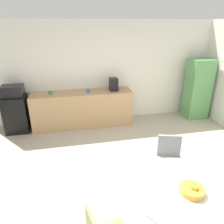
# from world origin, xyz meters

# --- Properties ---
(ground_plane) EXTENTS (6.00, 6.00, 0.00)m
(ground_plane) POSITION_xyz_m (0.00, 0.00, 0.00)
(ground_plane) COLOR #B2A893
(wall_back) EXTENTS (6.00, 0.10, 2.60)m
(wall_back) POSITION_xyz_m (0.00, 3.00, 1.30)
(wall_back) COLOR white
(wall_back) RESTS_ON ground_plane
(counter_block) EXTENTS (2.53, 0.60, 0.90)m
(counter_block) POSITION_xyz_m (-0.62, 2.65, 0.45)
(counter_block) COLOR tan
(counter_block) RESTS_ON ground_plane
(mini_fridge) EXTENTS (0.54, 0.54, 0.90)m
(mini_fridge) POSITION_xyz_m (-2.24, 2.65, 0.45)
(mini_fridge) COLOR black
(mini_fridge) RESTS_ON ground_plane
(microwave) EXTENTS (0.48, 0.38, 0.26)m
(microwave) POSITION_xyz_m (-2.24, 2.65, 1.03)
(microwave) COLOR black
(microwave) RESTS_ON mini_fridge
(locker_cabinet) EXTENTS (0.60, 0.50, 1.63)m
(locker_cabinet) POSITION_xyz_m (2.55, 2.55, 0.82)
(locker_cabinet) COLOR #599959
(locker_cabinet) RESTS_ON ground_plane
(round_table) EXTENTS (1.21, 1.21, 0.75)m
(round_table) POSITION_xyz_m (0.28, -0.82, 0.63)
(round_table) COLOR silver
(round_table) RESTS_ON ground_plane
(chair_gray) EXTENTS (0.52, 0.52, 0.83)m
(chair_gray) POSITION_xyz_m (0.58, 0.16, 0.52)
(chair_gray) COLOR silver
(chair_gray) RESTS_ON ground_plane
(fruit_bowl) EXTENTS (0.28, 0.28, 0.11)m
(fruit_bowl) POSITION_xyz_m (0.32, -0.88, 0.80)
(fruit_bowl) COLOR gold
(fruit_bowl) RESTS_ON round_table
(mug_white) EXTENTS (0.13, 0.08, 0.09)m
(mug_white) POSITION_xyz_m (0.27, 2.61, 0.95)
(mug_white) COLOR #3F66BF
(mug_white) RESTS_ON counter_block
(mug_green) EXTENTS (0.13, 0.08, 0.09)m
(mug_green) POSITION_xyz_m (-1.39, 2.63, 0.95)
(mug_green) COLOR #338C59
(mug_green) RESTS_ON counter_block
(mug_red) EXTENTS (0.13, 0.08, 0.09)m
(mug_red) POSITION_xyz_m (-0.46, 2.60, 0.95)
(mug_red) COLOR #3F66BF
(mug_red) RESTS_ON counter_block
(coffee_maker) EXTENTS (0.20, 0.24, 0.32)m
(coffee_maker) POSITION_xyz_m (0.19, 2.65, 1.06)
(coffee_maker) COLOR black
(coffee_maker) RESTS_ON counter_block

